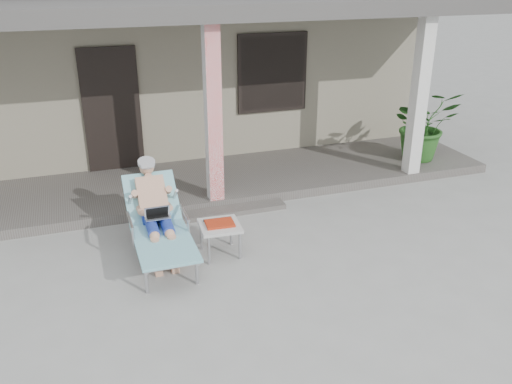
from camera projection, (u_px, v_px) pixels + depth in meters
name	position (u px, v px, depth m)	size (l,w,h in m)	color
ground	(262.00, 276.00, 6.57)	(60.00, 60.00, 0.00)	#9E9E99
house	(161.00, 56.00, 11.57)	(10.40, 5.40, 3.30)	gray
porch_deck	(203.00, 183.00, 9.15)	(10.00, 2.00, 0.15)	#605B56
porch_overhang	(197.00, 15.00, 8.04)	(10.00, 2.30, 2.85)	silver
porch_step	(221.00, 212.00, 8.16)	(2.00, 0.30, 0.07)	#605B56
lounger	(156.00, 202.00, 6.80)	(0.69, 1.83, 1.19)	#B7B7BC
side_table	(220.00, 227.00, 6.92)	(0.54, 0.54, 0.46)	beige
potted_palm	(424.00, 124.00, 9.81)	(1.17, 1.01, 1.30)	#26591E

